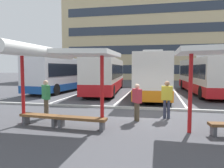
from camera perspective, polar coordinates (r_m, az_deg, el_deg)
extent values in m
plane|color=#47474C|center=(10.40, 9.16, -8.66)|extent=(160.00, 160.00, 0.00)
cube|color=#D1BC8C|center=(46.75, 11.60, 12.72)|extent=(37.29, 10.32, 18.50)
cube|color=#2D3847|center=(41.05, 11.39, 3.80)|extent=(34.31, 0.08, 1.63)
cube|color=#2D3847|center=(41.19, 11.47, 8.95)|extent=(34.31, 0.08, 1.63)
cube|color=#2D3847|center=(41.66, 11.55, 14.03)|extent=(34.31, 0.08, 1.63)
cube|color=#2D3847|center=(42.45, 11.63, 18.95)|extent=(34.31, 0.08, 1.63)
cube|color=silver|center=(22.75, -11.66, 2.77)|extent=(3.46, 11.68, 2.96)
cube|color=#194C9E|center=(22.81, -11.62, -0.19)|extent=(3.51, 11.72, 0.61)
cube|color=black|center=(22.74, -11.68, 3.74)|extent=(3.41, 10.76, 1.10)
cube|color=black|center=(27.90, -6.01, 3.83)|extent=(2.17, 0.27, 1.78)
cube|color=silver|center=(21.52, -13.58, 7.09)|extent=(1.67, 2.32, 0.36)
cylinder|color=black|center=(27.01, -9.50, 0.36)|extent=(0.39, 1.02, 1.00)
cylinder|color=black|center=(26.07, -5.04, 0.26)|extent=(0.39, 1.02, 1.00)
cylinder|color=black|center=(19.95, -20.22, -1.22)|extent=(0.39, 1.02, 1.00)
cylinder|color=black|center=(18.67, -14.68, -1.45)|extent=(0.39, 1.02, 1.00)
cube|color=silver|center=(20.65, -1.56, 2.59)|extent=(3.42, 11.55, 2.87)
cube|color=red|center=(20.70, -1.56, -0.20)|extent=(3.46, 11.59, 0.85)
cube|color=black|center=(20.64, -1.56, 3.47)|extent=(3.37, 10.64, 1.14)
cube|color=black|center=(26.25, 0.26, 3.70)|extent=(2.12, 0.27, 1.72)
cube|color=silver|center=(19.26, -2.20, 7.27)|extent=(1.64, 2.32, 0.36)
cylinder|color=black|center=(24.92, -2.68, 0.09)|extent=(0.39, 1.02, 1.00)
cylinder|color=black|center=(24.65, 2.39, 0.04)|extent=(0.39, 1.02, 1.00)
cylinder|color=black|center=(16.94, -7.30, -1.92)|extent=(0.39, 1.02, 1.00)
cylinder|color=black|center=(16.54, 0.15, -2.04)|extent=(0.39, 1.02, 1.00)
cube|color=silver|center=(19.01, 10.61, 2.62)|extent=(2.76, 12.18, 3.04)
cube|color=orange|center=(19.08, 10.57, -0.90)|extent=(2.80, 12.22, 0.69)
cube|color=black|center=(19.01, 10.63, 4.00)|extent=(2.76, 11.21, 1.02)
cube|color=black|center=(25.04, 10.62, 3.83)|extent=(2.15, 0.14, 1.82)
cube|color=silver|center=(17.53, 10.69, 8.04)|extent=(1.52, 2.24, 0.36)
cylinder|color=black|center=(23.56, 7.84, -0.19)|extent=(0.33, 1.01, 1.00)
cylinder|color=black|center=(23.56, 13.30, -0.26)|extent=(0.33, 1.01, 1.00)
cylinder|color=black|center=(14.70, 6.16, -2.86)|extent=(0.33, 1.01, 1.00)
cylinder|color=black|center=(14.70, 14.93, -2.98)|extent=(0.33, 1.01, 1.00)
cube|color=silver|center=(21.03, 23.06, 2.25)|extent=(3.14, 11.18, 2.85)
cube|color=red|center=(21.08, 22.97, -0.63)|extent=(3.19, 11.22, 0.73)
cube|color=black|center=(21.02, 23.08, 3.21)|extent=(3.12, 10.30, 1.04)
cube|color=black|center=(26.37, 20.06, 3.41)|extent=(2.15, 0.22, 1.71)
cube|color=silver|center=(19.71, 24.21, 6.77)|extent=(1.60, 2.29, 0.36)
cylinder|color=black|center=(24.68, 18.16, -0.16)|extent=(0.36, 1.02, 1.00)
cylinder|color=black|center=(25.16, 23.19, -0.21)|extent=(0.36, 1.02, 1.00)
cylinder|color=black|center=(17.03, 22.62, -2.18)|extent=(0.36, 1.02, 1.00)
cube|color=white|center=(23.00, -17.32, -1.69)|extent=(0.16, 14.00, 0.01)
cube|color=white|center=(21.23, -7.13, -2.02)|extent=(0.16, 14.00, 0.01)
cube|color=white|center=(20.23, 4.47, -2.31)|extent=(0.16, 14.00, 0.01)
cube|color=white|center=(20.13, 16.73, -2.51)|extent=(0.16, 14.00, 0.01)
cylinder|color=red|center=(9.55, -22.47, -1.55)|extent=(0.14, 0.14, 2.81)
cylinder|color=red|center=(8.14, -2.64, -2.18)|extent=(0.14, 0.14, 2.81)
cube|color=white|center=(8.68, -13.53, 7.91)|extent=(4.35, 2.61, 0.24)
cylinder|color=white|center=(7.66, -17.28, 8.12)|extent=(0.36, 4.35, 0.36)
cube|color=brown|center=(9.25, -18.45, -7.92)|extent=(1.70, 0.57, 0.10)
cube|color=#4C4C51|center=(9.71, -21.74, -8.79)|extent=(0.15, 0.35, 0.35)
cube|color=#4C4C51|center=(8.93, -14.79, -9.76)|extent=(0.15, 0.35, 0.35)
cube|color=brown|center=(8.38, -8.11, -9.01)|extent=(1.99, 0.53, 0.10)
cube|color=#4C4C51|center=(8.79, -13.19, -9.96)|extent=(0.14, 0.34, 0.35)
cube|color=#4C4C51|center=(8.15, -2.58, -10.98)|extent=(0.14, 0.34, 0.35)
cylinder|color=red|center=(8.15, 19.97, -2.32)|extent=(0.14, 0.14, 2.84)
cube|color=#4C4C51|center=(8.29, 25.21, -11.13)|extent=(0.16, 0.35, 0.35)
cube|color=#ADADA8|center=(12.24, 9.62, -6.42)|extent=(44.00, 0.24, 0.12)
cylinder|color=brown|center=(10.48, -16.78, -6.27)|extent=(0.14, 0.14, 0.87)
cylinder|color=brown|center=(10.65, -17.14, -6.11)|extent=(0.14, 0.14, 0.87)
cube|color=#338C4C|center=(10.46, -17.05, -2.09)|extent=(0.53, 0.49, 0.65)
sphere|color=beige|center=(10.42, -17.11, 0.34)|extent=(0.24, 0.24, 0.24)
cylinder|color=#33384C|center=(10.27, 14.71, -6.49)|extent=(0.14, 0.14, 0.85)
cylinder|color=#33384C|center=(10.26, 13.73, -6.48)|extent=(0.14, 0.14, 0.85)
cube|color=gold|center=(10.15, 14.30, -2.34)|extent=(0.50, 0.22, 0.64)
sphere|color=#936B4C|center=(10.11, 14.35, 0.12)|extent=(0.23, 0.23, 0.23)
cylinder|color=brown|center=(9.64, 6.32, -7.21)|extent=(0.14, 0.14, 0.81)
cylinder|color=brown|center=(9.51, 6.84, -7.38)|extent=(0.14, 0.14, 0.81)
cube|color=#BF333F|center=(9.46, 6.62, -3.11)|extent=(0.46, 0.51, 0.60)
sphere|color=beige|center=(9.41, 6.64, -0.63)|extent=(0.22, 0.22, 0.22)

